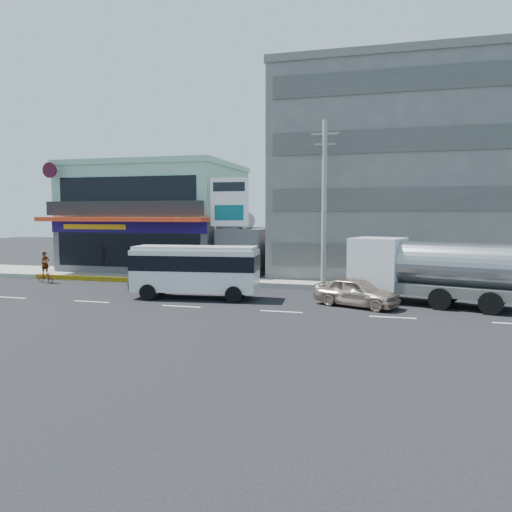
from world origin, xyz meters
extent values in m
plane|color=black|center=(0.00, 0.00, 0.00)|extent=(120.00, 120.00, 0.00)
cube|color=gray|center=(5.00, 9.50, 0.15)|extent=(70.00, 5.00, 0.30)
cube|color=#46454A|center=(-8.00, 14.00, 2.00)|extent=(12.00, 10.00, 4.00)
cube|color=#8BC5B2|center=(-8.00, 14.00, 6.00)|extent=(12.00, 10.00, 4.00)
cube|color=#EF3D1C|center=(-8.00, 8.20, 4.15)|extent=(12.40, 1.80, 0.30)
cube|color=#180D60|center=(-8.00, 8.95, 3.60)|extent=(12.00, 0.12, 0.80)
cube|color=black|center=(-8.00, 8.98, 2.10)|extent=(11.00, 0.06, 2.60)
cube|color=slate|center=(10.00, 15.00, 7.00)|extent=(16.00, 12.00, 14.00)
cube|color=#46454A|center=(0.00, 12.00, 1.75)|extent=(3.00, 6.00, 3.50)
cylinder|color=slate|center=(0.00, 11.00, 3.58)|extent=(1.50, 1.50, 0.15)
cylinder|color=gray|center=(-1.50, 9.20, 3.25)|extent=(0.16, 0.16, 6.50)
cylinder|color=gray|center=(0.50, 9.20, 3.25)|extent=(0.16, 0.16, 6.50)
cube|color=white|center=(-0.50, 9.20, 5.30)|extent=(2.60, 0.18, 3.20)
cylinder|color=#999993|center=(6.00, 7.40, 5.00)|extent=(0.30, 0.30, 10.00)
cube|color=#999993|center=(6.00, 7.40, 9.20)|extent=(1.60, 0.12, 0.12)
cube|color=#999993|center=(6.00, 7.40, 8.60)|extent=(1.20, 0.10, 0.10)
cube|color=silver|center=(-0.20, 2.38, 1.52)|extent=(6.84, 2.80, 2.19)
cube|color=black|center=(-0.20, 2.38, 1.95)|extent=(6.90, 2.85, 0.81)
cube|color=silver|center=(-0.20, 2.38, 2.71)|extent=(6.63, 2.59, 0.19)
cylinder|color=black|center=(-2.36, 1.09, 0.43)|extent=(0.88, 0.36, 0.86)
cylinder|color=black|center=(-2.58, 3.17, 0.43)|extent=(0.88, 0.36, 0.86)
cylinder|color=black|center=(2.18, 1.59, 0.43)|extent=(0.88, 0.36, 0.86)
cylinder|color=black|center=(1.95, 3.67, 0.43)|extent=(0.88, 0.36, 0.86)
imported|color=beige|center=(8.29, 2.22, 0.72)|extent=(4.53, 3.20, 1.43)
cube|color=silver|center=(9.22, 4.50, 1.92)|extent=(3.11, 3.11, 2.70)
cube|color=#595956|center=(12.00, 3.65, 0.83)|extent=(8.61, 4.60, 0.52)
cylinder|color=gray|center=(12.99, 3.35, 2.08)|extent=(6.19, 3.77, 2.18)
cylinder|color=black|center=(8.48, 3.48, 0.52)|extent=(1.08, 0.60, 1.04)
cylinder|color=black|center=(9.17, 5.76, 0.52)|extent=(1.08, 0.60, 1.04)
cylinder|color=black|center=(12.15, 2.36, 0.52)|extent=(1.08, 0.60, 1.04)
cylinder|color=black|center=(12.84, 4.64, 0.52)|extent=(1.08, 0.60, 1.04)
cylinder|color=black|center=(14.24, 1.73, 0.52)|extent=(1.08, 0.60, 1.04)
cylinder|color=black|center=(14.93, 4.01, 0.52)|extent=(1.08, 0.60, 1.04)
imported|color=#5F200D|center=(-12.00, 5.47, 0.42)|extent=(1.69, 1.05, 0.84)
imported|color=#66594C|center=(-12.00, 5.47, 1.28)|extent=(0.53, 0.65, 1.53)
camera|label=1|loc=(9.79, -22.33, 4.54)|focal=35.00mm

